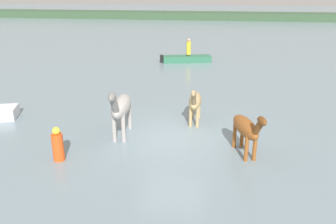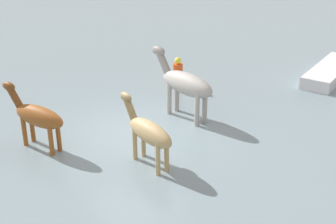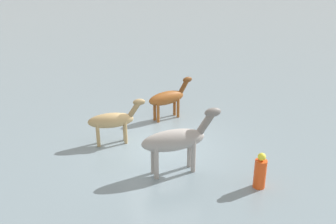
% 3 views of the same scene
% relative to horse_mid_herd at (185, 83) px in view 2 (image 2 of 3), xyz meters
% --- Properties ---
extents(ground_plane, '(208.95, 208.95, 0.00)m').
position_rel_horse_mid_herd_xyz_m(ground_plane, '(1.94, 0.08, -1.13)').
color(ground_plane, gray).
extents(horse_mid_herd, '(0.79, 2.66, 2.06)m').
position_rel_horse_mid_herd_xyz_m(horse_mid_herd, '(0.00, 0.00, 0.00)').
color(horse_mid_herd, '#9E9993').
rests_on(horse_mid_herd, ground_plane).
extents(horse_dark_mare, '(1.07, 2.19, 1.72)m').
position_rel_horse_mid_herd_xyz_m(horse_dark_mare, '(4.44, -0.84, -0.19)').
color(horse_dark_mare, brown).
rests_on(horse_dark_mare, ground_plane).
extents(horse_rear_stallion, '(0.51, 2.14, 1.67)m').
position_rel_horse_mid_herd_xyz_m(horse_rear_stallion, '(2.57, 1.71, -0.21)').
color(horse_rear_stallion, tan).
rests_on(horse_rear_stallion, ground_plane).
extents(boat_launch_far, '(4.05, 2.25, 0.71)m').
position_rel_horse_mid_herd_xyz_m(boat_launch_far, '(-6.84, 0.54, -0.97)').
color(boat_launch_far, silver).
rests_on(boat_launch_far, ground_plane).
extents(buoy_channel_marker, '(0.36, 0.36, 1.14)m').
position_rel_horse_mid_herd_xyz_m(buoy_channel_marker, '(-1.45, -2.18, -0.62)').
color(buoy_channel_marker, '#E54C19').
rests_on(buoy_channel_marker, ground_plane).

